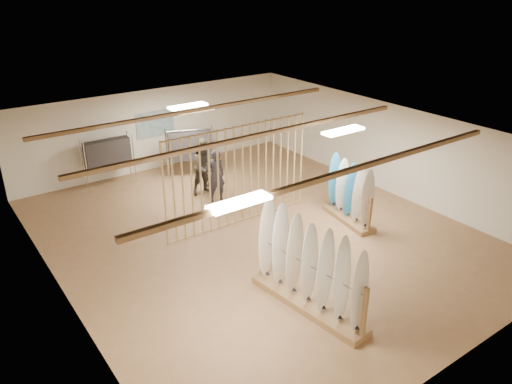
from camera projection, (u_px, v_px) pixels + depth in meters
floor at (256, 233)px, 13.38m from camera, size 12.00×12.00×0.00m
ceiling at (256, 133)px, 12.24m from camera, size 12.00×12.00×0.00m
wall_back at (155, 129)px, 17.27m from camera, size 12.00×0.00×12.00m
wall_front at (464, 300)px, 8.36m from camera, size 12.00×0.00×12.00m
wall_left at (57, 241)px, 10.16m from camera, size 0.00×12.00×12.00m
wall_right at (387, 148)px, 15.47m from camera, size 0.00×12.00×12.00m
ceiling_slats at (256, 136)px, 12.27m from camera, size 9.50×6.12×0.10m
light_panels at (256, 135)px, 12.27m from camera, size 1.20×0.35×0.06m
bamboo_partition at (239, 175)px, 13.41m from camera, size 4.45×0.05×2.78m
poster at (155, 124)px, 17.17m from camera, size 1.40×0.03×0.90m
rack_left at (309, 279)px, 10.15m from camera, size 0.86×2.95×2.03m
rack_right at (349, 201)px, 13.78m from camera, size 0.82×1.97×1.82m
clothing_rack_a at (108, 154)px, 15.91m from camera, size 1.55×0.41×1.66m
clothing_rack_b at (190, 145)px, 16.66m from camera, size 1.49×0.89×1.67m
shopper_a at (215, 173)px, 14.85m from camera, size 0.74×0.55×1.86m
shopper_b at (205, 163)px, 15.38m from camera, size 1.00×0.80×2.02m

